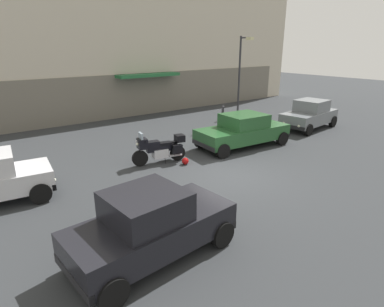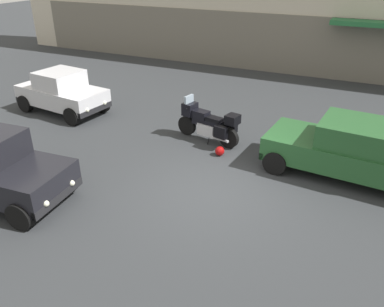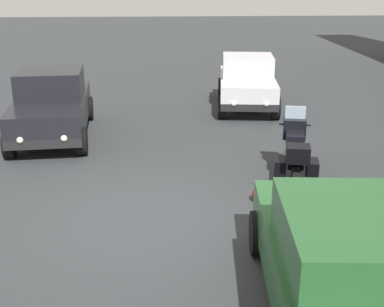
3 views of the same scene
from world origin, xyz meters
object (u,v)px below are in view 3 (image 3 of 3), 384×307
(helmet, at_px, (260,195))
(car_sedan_far, at_px, (356,277))
(car_compact_side, at_px, (247,82))
(motorcycle, at_px, (295,155))
(car_hatchback_near, at_px, (52,104))

(helmet, bearing_deg, car_sedan_far, 5.42)
(car_compact_side, bearing_deg, helmet, -0.67)
(helmet, height_order, car_sedan_far, car_sedan_far)
(car_sedan_far, relative_size, car_compact_side, 1.30)
(motorcycle, xyz_separation_m, car_compact_side, (-5.94, 0.05, 0.15))
(motorcycle, relative_size, car_compact_side, 0.62)
(motorcycle, relative_size, helmet, 8.00)
(motorcycle, xyz_separation_m, car_hatchback_near, (-3.41, -5.16, 0.19))
(helmet, bearing_deg, car_compact_side, 173.00)
(car_compact_side, bearing_deg, car_sedan_far, 3.69)
(car_hatchback_near, height_order, car_sedan_far, car_hatchback_near)
(helmet, bearing_deg, motorcycle, 132.43)
(car_hatchback_near, bearing_deg, motorcycle, 51.97)
(car_hatchback_near, distance_m, car_compact_side, 5.79)
(motorcycle, height_order, car_compact_side, car_compact_side)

